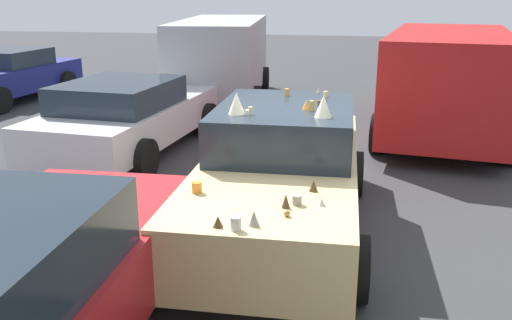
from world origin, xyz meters
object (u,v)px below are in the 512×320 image
(art_car_decorated, at_px, (282,171))
(parked_sedan_row_back_center, at_px, (129,115))
(parked_van_near_right, at_px, (447,79))
(parked_sedan_far_right, at_px, (7,295))
(parked_sedan_far_left, at_px, (6,75))
(parked_van_near_left, at_px, (222,57))

(art_car_decorated, relative_size, parked_sedan_row_back_center, 0.97)
(parked_van_near_right, relative_size, parked_sedan_row_back_center, 1.11)
(parked_sedan_row_back_center, height_order, parked_sedan_far_right, parked_sedan_far_right)
(art_car_decorated, xyz_separation_m, parked_sedan_far_left, (6.89, 8.20, -0.08))
(parked_sedan_far_right, bearing_deg, parked_van_near_left, 4.10)
(parked_van_near_right, xyz_separation_m, parked_sedan_far_right, (-8.01, 4.16, -0.45))
(parked_van_near_left, xyz_separation_m, parked_sedan_far_right, (-10.73, -0.96, -0.47))
(parked_sedan_row_back_center, distance_m, parked_sedan_far_left, 6.43)
(parked_sedan_far_left, bearing_deg, parked_van_near_right, 85.59)
(art_car_decorated, height_order, parked_sedan_row_back_center, art_car_decorated)
(parked_van_near_right, relative_size, parked_sedan_far_right, 1.22)
(parked_sedan_row_back_center, distance_m, parked_sedan_far_right, 6.21)
(art_car_decorated, relative_size, parked_van_near_right, 0.88)
(art_car_decorated, bearing_deg, parked_sedan_row_back_center, -133.73)
(parked_sedan_row_back_center, relative_size, parked_sedan_far_right, 1.10)
(art_car_decorated, bearing_deg, parked_sedan_far_right, -28.12)
(parked_van_near_left, bearing_deg, art_car_decorated, 13.00)
(art_car_decorated, distance_m, parked_sedan_row_back_center, 4.29)
(parked_van_near_right, xyz_separation_m, parked_sedan_row_back_center, (-2.00, 5.71, -0.49))
(art_car_decorated, xyz_separation_m, parked_van_near_left, (7.63, 2.56, 0.43))
(parked_van_near_right, distance_m, parked_van_near_left, 5.80)
(parked_van_near_right, bearing_deg, parked_van_near_left, 70.88)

